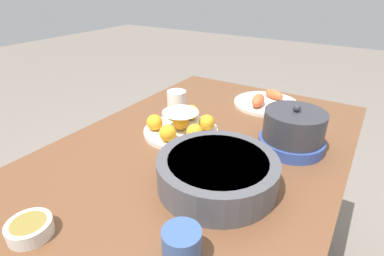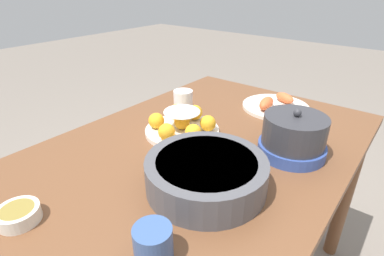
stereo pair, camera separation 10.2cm
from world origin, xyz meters
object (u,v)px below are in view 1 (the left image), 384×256
(serving_bowl, at_px, (217,171))
(sauce_bowl, at_px, (30,228))
(cup_far, at_px, (182,246))
(dining_table, at_px, (203,169))
(cake_plate, at_px, (181,125))
(seafood_platter, at_px, (266,102))
(cup_near, at_px, (177,102))
(warming_pot, at_px, (293,131))

(serving_bowl, bearing_deg, sauce_bowl, -35.53)
(cup_far, bearing_deg, serving_bowl, -167.92)
(dining_table, distance_m, serving_bowl, 0.27)
(cake_plate, bearing_deg, dining_table, 77.80)
(seafood_platter, bearing_deg, sauce_bowl, -10.31)
(dining_table, height_order, serving_bowl, serving_bowl)
(cup_near, relative_size, warming_pot, 0.43)
(cup_far, bearing_deg, warming_pot, 173.82)
(cup_near, bearing_deg, serving_bowl, 46.76)
(cake_plate, bearing_deg, warming_pot, 105.77)
(dining_table, relative_size, cup_far, 16.32)
(cup_near, relative_size, cup_far, 1.15)
(sauce_bowl, distance_m, cup_far, 0.34)
(serving_bowl, height_order, cup_far, serving_bowl)
(cup_far, height_order, warming_pot, warming_pot)
(dining_table, distance_m, seafood_platter, 0.45)
(serving_bowl, distance_m, seafood_platter, 0.62)
(sauce_bowl, height_order, cup_far, cup_far)
(dining_table, distance_m, cup_near, 0.32)
(cake_plate, relative_size, cup_far, 3.39)
(cake_plate, xyz_separation_m, seafood_platter, (-0.41, 0.17, -0.02))
(cup_near, bearing_deg, warming_pot, 84.42)
(sauce_bowl, bearing_deg, warming_pot, 150.75)
(dining_table, height_order, cup_far, cup_far)
(sauce_bowl, relative_size, cup_far, 1.23)
(warming_pot, bearing_deg, dining_table, -63.76)
(cake_plate, bearing_deg, serving_bowl, 51.38)
(cake_plate, height_order, sauce_bowl, cake_plate)
(sauce_bowl, bearing_deg, cup_far, 110.83)
(cup_near, bearing_deg, cake_plate, 39.07)
(sauce_bowl, xyz_separation_m, seafood_platter, (-0.98, 0.18, -0.00))
(dining_table, bearing_deg, cup_near, -127.05)
(dining_table, bearing_deg, serving_bowl, 38.90)
(sauce_bowl, height_order, cup_near, cup_near)
(cake_plate, distance_m, sauce_bowl, 0.56)
(cup_far, xyz_separation_m, warming_pot, (-0.55, 0.06, 0.02))
(serving_bowl, height_order, seafood_platter, serving_bowl)
(warming_pot, bearing_deg, cake_plate, -74.23)
(sauce_bowl, relative_size, warming_pot, 0.46)
(serving_bowl, bearing_deg, seafood_platter, -172.21)
(dining_table, xyz_separation_m, sauce_bowl, (0.54, -0.12, 0.12))
(serving_bowl, bearing_deg, cake_plate, -128.62)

